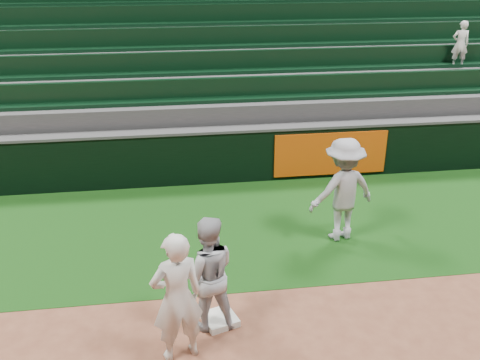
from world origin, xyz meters
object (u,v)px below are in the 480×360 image
(baserunner, at_px, (207,273))
(first_base, at_px, (220,319))
(base_coach, at_px, (343,190))
(first_baseman, at_px, (177,298))

(baserunner, bearing_deg, first_base, -179.24)
(first_base, height_order, base_coach, base_coach)
(baserunner, bearing_deg, first_baseman, 51.96)
(base_coach, bearing_deg, first_base, 27.73)
(first_baseman, bearing_deg, first_base, -151.40)
(baserunner, distance_m, base_coach, 3.34)
(first_baseman, distance_m, base_coach, 4.05)
(first_base, height_order, baserunner, baserunner)
(first_base, distance_m, first_baseman, 1.21)
(base_coach, bearing_deg, first_baseman, 28.57)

